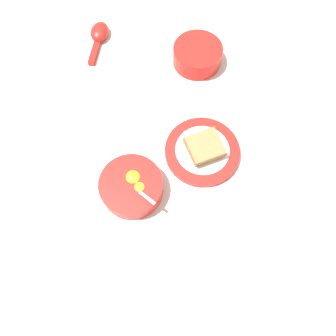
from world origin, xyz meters
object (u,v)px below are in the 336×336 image
Objects in this scene: egg_bowl at (132,186)px; toast_sandwich at (204,146)px; soup_spoon at (99,35)px; congee_bowl at (197,55)px; toast_plate at (202,151)px.

toast_sandwich is at bearing 146.13° from egg_bowl.
egg_bowl reaches higher than soup_spoon.
toast_sandwich is 0.85× the size of congee_bowl.
congee_bowl reaches higher than toast_plate.
toast_sandwich is at bearing 64.03° from soup_spoon.
toast_plate is 0.30m from congee_bowl.
toast_sandwich reaches higher than soup_spoon.
egg_bowl is 0.99× the size of soup_spoon.
congee_bowl reaches higher than toast_sandwich.
toast_plate is 1.22× the size of soup_spoon.
toast_sandwich is (-0.17, 0.11, 0.01)m from egg_bowl.
egg_bowl is 0.43m from congee_bowl.
soup_spoon is at bearing -80.82° from congee_bowl.
congee_bowl is (-0.05, 0.30, 0.01)m from soup_spoon.
egg_bowl reaches higher than congee_bowl.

